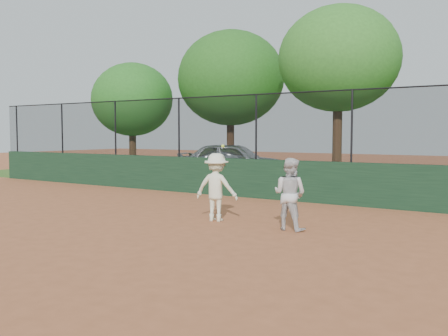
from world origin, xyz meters
The scene contains 10 objects.
ground centered at (0.00, 0.00, 0.00)m, with size 80.00×80.00×0.00m, color #AD5E38.
back_wall centered at (0.00, 6.00, 0.60)m, with size 26.00×0.20×1.20m, color #1A3A22.
grass_strip centered at (0.00, 12.00, 0.00)m, with size 36.00×12.00×0.01m, color #2E551A.
parked_car centered at (-4.14, 10.52, 0.81)m, with size 1.92×4.77×1.62m, color #A8ADB1.
player_second centered at (2.60, 1.92, 0.75)m, with size 0.73×0.57×1.49m, color silver.
player_main centered at (0.74, 1.97, 0.77)m, with size 1.09×0.76×1.76m.
fence_assembly centered at (-0.03, 6.00, 2.24)m, with size 26.00×0.06×2.00m.
tree_0 centered at (-10.77, 11.41, 3.69)m, with size 4.29×3.90×5.55m.
tree_1 centered at (-5.43, 12.32, 4.53)m, with size 5.08×4.62×6.74m.
tree_2 centered at (0.16, 11.22, 4.83)m, with size 4.70×4.27×6.87m.
Camera 1 is at (7.03, -7.37, 2.00)m, focal length 40.00 mm.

